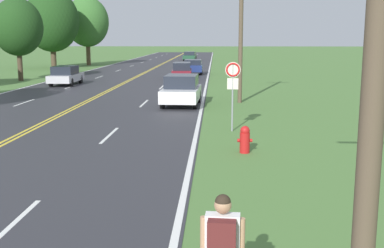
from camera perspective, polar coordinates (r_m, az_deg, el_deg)
name	(u,v)px	position (r m, az deg, el deg)	size (l,w,h in m)	color
hitchhiker_person	(222,245)	(6.45, 3.60, -14.09)	(0.59, 0.44, 1.73)	navy
fire_hydrant	(245,139)	(15.69, 6.28, -1.80)	(0.49, 0.33, 0.89)	red
traffic_sign	(233,79)	(19.05, 4.86, 5.31)	(0.60, 0.10, 2.76)	gray
utility_pole_midground	(241,27)	(27.62, 5.82, 11.42)	(1.80, 0.24, 8.29)	brown
tree_left_verge	(87,22)	(66.57, -12.32, 11.73)	(5.70, 5.70, 9.00)	brown
tree_mid_treeline	(18,27)	(44.32, -19.96, 10.73)	(4.25, 4.25, 7.01)	#473828
tree_far_back	(52,21)	(60.89, -16.29, 11.66)	(6.42, 6.42, 9.35)	#473828
car_white_sedan_approaching	(181,90)	(26.52, -1.27, 4.06)	(2.08, 4.26, 1.67)	black
car_silver_sedan_mid_near	(66,75)	(39.29, -14.74, 5.62)	(1.85, 4.46, 1.50)	black
car_maroon_hatchback_mid_far	(182,70)	(43.49, -1.20, 6.40)	(1.86, 4.05, 1.49)	black
car_dark_blue_hatchback_receding	(193,66)	(49.02, 0.11, 6.85)	(1.92, 3.56, 1.48)	black
car_dark_green_sedan_distant	(190,56)	(77.98, -0.26, 8.07)	(2.05, 4.30, 1.43)	black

